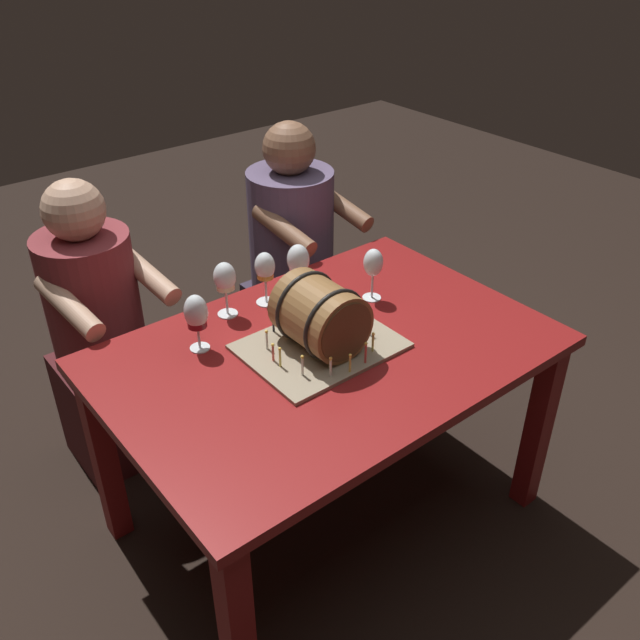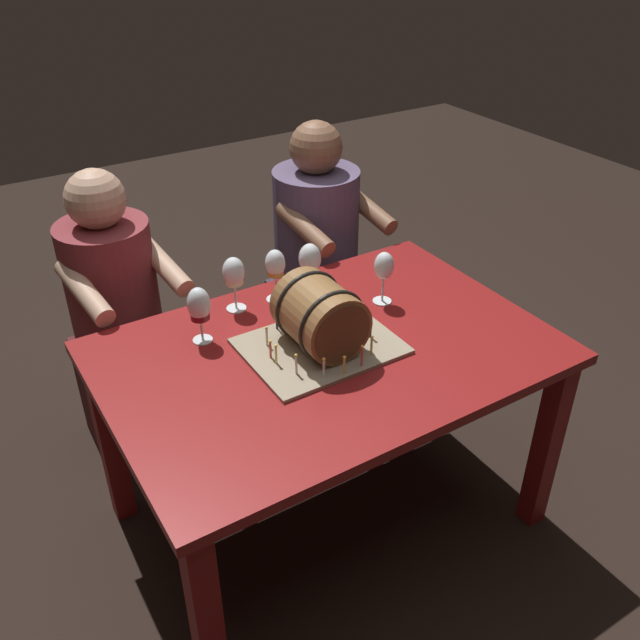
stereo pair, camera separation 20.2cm
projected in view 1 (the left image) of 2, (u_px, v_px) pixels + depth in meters
ground_plane at (327, 513)px, 2.47m from camera, size 8.00×8.00×0.00m
dining_table at (328, 375)px, 2.13m from camera, size 1.35×0.92×0.73m
barrel_cake at (320, 319)px, 2.02m from camera, size 0.45×0.35×0.23m
wine_glass_white at (225, 279)px, 2.17m from camera, size 0.07×0.07×0.19m
wine_glass_empty at (373, 264)px, 2.26m from camera, size 0.07×0.07×0.19m
wine_glass_rose at (298, 262)px, 2.28m from camera, size 0.08×0.08×0.19m
wine_glass_red at (196, 314)px, 2.01m from camera, size 0.07×0.07×0.19m
wine_glass_amber at (265, 269)px, 2.23m from camera, size 0.07×0.07×0.19m
person_seated_left at (102, 344)px, 2.46m from camera, size 0.40×0.50×1.14m
person_seated_right at (293, 267)px, 2.90m from camera, size 0.42×0.50×1.17m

